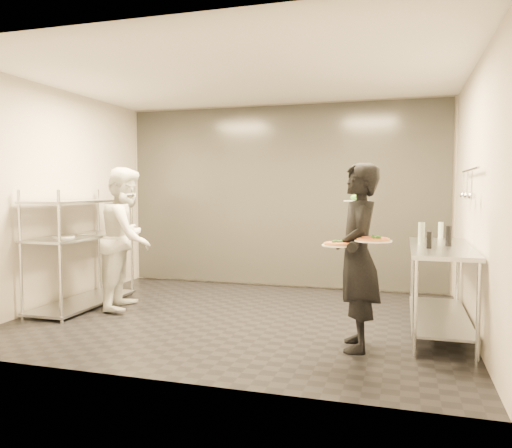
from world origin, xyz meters
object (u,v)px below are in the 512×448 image
(chef, at_px, (127,238))
(salad_plate, at_px, (356,199))
(bottle_green, at_px, (421,234))
(pizza_plate_near, at_px, (339,244))
(bottle_dark, at_px, (449,236))
(pass_rack, at_px, (82,247))
(pos_monitor, at_px, (430,239))
(bottle_clear, at_px, (441,230))
(pizza_plate_far, at_px, (373,240))
(waiter, at_px, (358,257))
(prep_counter, at_px, (440,274))

(chef, height_order, salad_plate, chef)
(salad_plate, xyz_separation_m, bottle_green, (0.64, 0.47, -0.37))
(pizza_plate_near, height_order, bottle_dark, bottle_dark)
(chef, bearing_deg, bottle_dark, -104.72)
(chef, bearing_deg, pass_rack, 85.78)
(pass_rack, bearing_deg, pos_monitor, -2.50)
(salad_plate, xyz_separation_m, bottle_clear, (0.88, 1.23, -0.39))
(pizza_plate_near, bearing_deg, chef, 159.20)
(pass_rack, height_order, bottle_green, pass_rack)
(pizza_plate_far, bearing_deg, pizza_plate_near, 171.71)
(bottle_clear, xyz_separation_m, bottle_dark, (0.02, -0.79, 0.01))
(chef, bearing_deg, pizza_plate_far, -123.02)
(pizza_plate_near, distance_m, salad_plate, 0.68)
(pizza_plate_far, distance_m, bottle_green, 1.14)
(chef, bearing_deg, pos_monitor, -107.83)
(bottle_dark, bearing_deg, chef, 178.67)
(waiter, bearing_deg, pos_monitor, 122.17)
(pos_monitor, bearing_deg, prep_counter, 62.28)
(pass_rack, bearing_deg, chef, 9.17)
(pizza_plate_far, bearing_deg, salad_plate, 109.21)
(prep_counter, xyz_separation_m, pizza_plate_near, (-0.93, -0.97, 0.38))
(salad_plate, bearing_deg, pizza_plate_near, -100.64)
(pizza_plate_far, relative_size, bottle_clear, 1.64)
(chef, xyz_separation_m, pizza_plate_far, (3.10, -1.11, 0.18))
(waiter, distance_m, pos_monitor, 0.89)
(chef, bearing_deg, pizza_plate_near, -124.18)
(pass_rack, relative_size, bottle_clear, 8.12)
(waiter, distance_m, bottle_green, 1.01)
(waiter, bearing_deg, bottle_clear, 142.98)
(pizza_plate_far, bearing_deg, chef, 160.37)
(pos_monitor, xyz_separation_m, bottle_green, (-0.07, 0.22, 0.04))
(pass_rack, xyz_separation_m, prep_counter, (4.33, 0.00, -0.14))
(pizza_plate_far, height_order, salad_plate, salad_plate)
(pass_rack, relative_size, pizza_plate_far, 4.95)
(prep_counter, bearing_deg, bottle_green, 168.63)
(pass_rack, distance_m, pizza_plate_near, 3.54)
(salad_plate, xyz_separation_m, bottle_dark, (0.90, 0.43, -0.39))
(chef, relative_size, bottle_clear, 9.01)
(waiter, height_order, bottle_clear, waiter)
(prep_counter, bearing_deg, pos_monitor, -122.79)
(pizza_plate_far, height_order, bottle_green, bottle_green)
(pos_monitor, distance_m, bottle_dark, 0.27)
(pizza_plate_near, relative_size, pos_monitor, 1.33)
(pass_rack, distance_m, pos_monitor, 4.22)
(bottle_green, bearing_deg, salad_plate, -143.89)
(bottle_green, xyz_separation_m, bottle_dark, (0.27, -0.03, -0.02))
(prep_counter, distance_m, pizza_plate_far, 1.27)
(chef, distance_m, pos_monitor, 3.62)
(prep_counter, xyz_separation_m, bottle_green, (-0.19, 0.04, 0.41))
(chef, distance_m, pizza_plate_far, 3.30)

